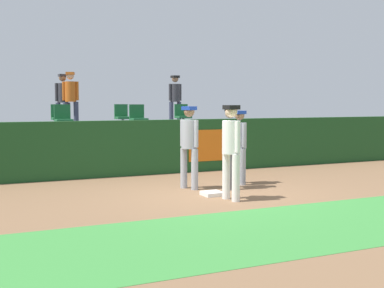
{
  "coord_description": "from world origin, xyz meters",
  "views": [
    {
      "loc": [
        -5.09,
        -9.53,
        1.93
      ],
      "look_at": [
        -0.25,
        0.88,
        1.0
      ],
      "focal_mm": 48.25,
      "sensor_mm": 36.0,
      "label": 1
    }
  ],
  "objects_px": {
    "seat_back_left": "(59,116)",
    "spectator_capped": "(71,97)",
    "player_fielder_home": "(231,146)",
    "spectator_casual": "(175,97)",
    "first_base": "(212,194)",
    "seat_back_center": "(122,116)",
    "player_runner_visitor": "(239,142)",
    "seat_front_center": "(138,117)",
    "seat_back_right": "(182,115)",
    "player_coach_visitor": "(189,141)",
    "spectator_hooded": "(63,98)",
    "player_umpire": "(230,142)",
    "seat_front_left": "(63,118)"
  },
  "relations": [
    {
      "from": "first_base",
      "to": "player_coach_visitor",
      "type": "bearing_deg",
      "value": 95.5
    },
    {
      "from": "player_fielder_home",
      "to": "spectator_casual",
      "type": "height_order",
      "value": "spectator_casual"
    },
    {
      "from": "player_umpire",
      "to": "player_runner_visitor",
      "type": "bearing_deg",
      "value": 158.09
    },
    {
      "from": "player_runner_visitor",
      "to": "seat_back_left",
      "type": "distance_m",
      "value": 6.52
    },
    {
      "from": "player_runner_visitor",
      "to": "seat_back_right",
      "type": "height_order",
      "value": "seat_back_right"
    },
    {
      "from": "seat_back_right",
      "to": "player_runner_visitor",
      "type": "bearing_deg",
      "value": -100.55
    },
    {
      "from": "seat_front_left",
      "to": "spectator_hooded",
      "type": "distance_m",
      "value": 2.82
    },
    {
      "from": "spectator_hooded",
      "to": "player_fielder_home",
      "type": "bearing_deg",
      "value": 97.57
    },
    {
      "from": "player_umpire",
      "to": "seat_back_left",
      "type": "xyz_separation_m",
      "value": [
        -2.6,
        6.17,
        0.45
      ]
    },
    {
      "from": "seat_back_left",
      "to": "spectator_capped",
      "type": "height_order",
      "value": "spectator_capped"
    },
    {
      "from": "seat_front_center",
      "to": "spectator_capped",
      "type": "relative_size",
      "value": 0.45
    },
    {
      "from": "seat_front_left",
      "to": "seat_back_left",
      "type": "relative_size",
      "value": 1.0
    },
    {
      "from": "player_runner_visitor",
      "to": "seat_front_center",
      "type": "xyz_separation_m",
      "value": [
        -1.16,
        3.91,
        0.49
      ]
    },
    {
      "from": "first_base",
      "to": "seat_back_center",
      "type": "distance_m",
      "value": 6.93
    },
    {
      "from": "player_runner_visitor",
      "to": "spectator_casual",
      "type": "height_order",
      "value": "spectator_casual"
    },
    {
      "from": "player_coach_visitor",
      "to": "player_umpire",
      "type": "distance_m",
      "value": 0.91
    },
    {
      "from": "player_runner_visitor",
      "to": "player_coach_visitor",
      "type": "height_order",
      "value": "player_coach_visitor"
    },
    {
      "from": "player_runner_visitor",
      "to": "seat_back_right",
      "type": "distance_m",
      "value": 5.83
    },
    {
      "from": "player_runner_visitor",
      "to": "spectator_hooded",
      "type": "height_order",
      "value": "spectator_hooded"
    },
    {
      "from": "seat_back_left",
      "to": "spectator_hooded",
      "type": "bearing_deg",
      "value": 71.56
    },
    {
      "from": "seat_back_right",
      "to": "spectator_hooded",
      "type": "bearing_deg",
      "value": 166.81
    },
    {
      "from": "seat_front_left",
      "to": "spectator_capped",
      "type": "bearing_deg",
      "value": 73.54
    },
    {
      "from": "spectator_casual",
      "to": "seat_back_center",
      "type": "bearing_deg",
      "value": 19.15
    },
    {
      "from": "player_runner_visitor",
      "to": "player_coach_visitor",
      "type": "bearing_deg",
      "value": -85.18
    },
    {
      "from": "seat_back_center",
      "to": "seat_back_left",
      "type": "relative_size",
      "value": 1.0
    },
    {
      "from": "player_umpire",
      "to": "spectator_hooded",
      "type": "xyz_separation_m",
      "value": [
        -2.29,
        7.08,
        1.03
      ]
    },
    {
      "from": "seat_front_center",
      "to": "seat_back_right",
      "type": "relative_size",
      "value": 1.0
    },
    {
      "from": "seat_back_left",
      "to": "spectator_hooded",
      "type": "distance_m",
      "value": 1.12
    },
    {
      "from": "player_coach_visitor",
      "to": "seat_front_center",
      "type": "bearing_deg",
      "value": 154.68
    },
    {
      "from": "first_base",
      "to": "spectator_capped",
      "type": "distance_m",
      "value": 7.81
    },
    {
      "from": "first_base",
      "to": "player_coach_visitor",
      "type": "height_order",
      "value": "player_coach_visitor"
    },
    {
      "from": "first_base",
      "to": "seat_back_left",
      "type": "distance_m",
      "value": 7.17
    },
    {
      "from": "spectator_capped",
      "to": "player_umpire",
      "type": "bearing_deg",
      "value": 128.25
    },
    {
      "from": "player_runner_visitor",
      "to": "seat_back_right",
      "type": "xyz_separation_m",
      "value": [
        1.06,
        5.71,
        0.5
      ]
    },
    {
      "from": "player_runner_visitor",
      "to": "seat_back_left",
      "type": "xyz_separation_m",
      "value": [
        -3.11,
        5.71,
        0.49
      ]
    },
    {
      "from": "player_coach_visitor",
      "to": "spectator_casual",
      "type": "distance_m",
      "value": 7.57
    },
    {
      "from": "player_coach_visitor",
      "to": "player_runner_visitor",
      "type": "bearing_deg",
      "value": 72.11
    },
    {
      "from": "first_base",
      "to": "seat_back_center",
      "type": "relative_size",
      "value": 0.48
    },
    {
      "from": "seat_back_center",
      "to": "spectator_casual",
      "type": "xyz_separation_m",
      "value": [
        2.39,
        1.19,
        0.61
      ]
    },
    {
      "from": "player_umpire",
      "to": "seat_front_left",
      "type": "xyz_separation_m",
      "value": [
        -2.82,
        4.37,
        0.45
      ]
    },
    {
      "from": "first_base",
      "to": "player_fielder_home",
      "type": "xyz_separation_m",
      "value": [
        0.11,
        -0.59,
        1.04
      ]
    },
    {
      "from": "seat_back_right",
      "to": "spectator_capped",
      "type": "bearing_deg",
      "value": 170.25
    },
    {
      "from": "player_fielder_home",
      "to": "seat_back_right",
      "type": "distance_m",
      "value": 7.71
    },
    {
      "from": "player_coach_visitor",
      "to": "seat_back_right",
      "type": "relative_size",
      "value": 2.19
    },
    {
      "from": "seat_front_center",
      "to": "spectator_casual",
      "type": "height_order",
      "value": "spectator_casual"
    },
    {
      "from": "seat_back_right",
      "to": "seat_back_left",
      "type": "xyz_separation_m",
      "value": [
        -4.17,
        -0.0,
        -0.0
      ]
    },
    {
      "from": "player_fielder_home",
      "to": "spectator_casual",
      "type": "distance_m",
      "value": 8.96
    },
    {
      "from": "first_base",
      "to": "seat_front_left",
      "type": "xyz_separation_m",
      "value": [
        -2.07,
        4.97,
        1.46
      ]
    },
    {
      "from": "seat_back_right",
      "to": "spectator_casual",
      "type": "height_order",
      "value": "spectator_casual"
    },
    {
      "from": "player_runner_visitor",
      "to": "seat_back_center",
      "type": "height_order",
      "value": "seat_back_center"
    }
  ]
}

